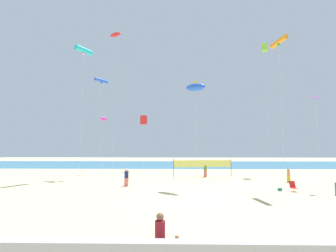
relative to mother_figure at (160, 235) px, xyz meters
name	(u,v)px	position (x,y,z in m)	size (l,w,h in m)	color
ground_plane	(188,198)	(1.69, 9.46, -0.88)	(120.00, 120.00, 0.00)	#D1BC89
ocean_band	(178,164)	(1.69, 41.41, -0.88)	(120.00, 20.00, 0.01)	teal
mother_figure	(160,235)	(0.00, 0.00, 0.00)	(0.38, 0.38, 1.65)	#7A3872
toddler_figure	(177,247)	(0.61, -0.01, -0.40)	(0.20, 0.20, 0.90)	#99B28C
beachgoer_coral_shirt	(289,175)	(13.50, 17.47, -0.07)	(0.35, 0.35, 1.52)	gold
beachgoer_olive_shirt	(205,169)	(4.79, 21.69, 0.08)	(0.41, 0.41, 1.81)	#EA7260
beachgoer_navy_shirt	(126,177)	(-4.19, 14.59, 0.07)	(0.41, 0.41, 1.78)	#EA7260
folding_beach_chair	(293,186)	(11.26, 12.31, -0.42)	(0.52, 0.65, 0.89)	red
volleyball_net	(203,164)	(4.43, 21.50, 0.75)	(7.72, 1.02, 2.40)	#4C4C51
beach_handbag	(280,189)	(10.15, 12.51, -0.75)	(0.34, 0.17, 0.27)	#19727A
kite_cyan_tube	(84,50)	(-11.05, 19.63, 15.52)	(1.81, 2.41, 16.80)	silver
kite_magenta_inflatable	(104,119)	(-10.04, 25.49, 7.27)	(1.14, 1.44, 8.54)	silver
kite_red_inflatable	(115,35)	(-7.97, 23.56, 19.61)	(1.73, 0.58, 21.04)	silver
kite_lime_box	(265,48)	(14.83, 25.59, 18.35)	(0.87, 0.87, 19.85)	silver
kite_orange_tube	(279,42)	(10.81, 12.85, 13.21)	(0.83, 2.21, 14.38)	silver
kite_blue_tube	(101,81)	(-9.08, 21.01, 11.89)	(1.51, 1.79, 13.04)	silver
kite_blue_inflatable	(195,87)	(2.83, 14.19, 9.14)	(2.30, 2.10, 10.65)	silver
kite_violet_diamond	(316,99)	(14.33, 13.30, 7.64)	(0.60, 0.59, 8.88)	silver
kite_red_box	(144,120)	(-4.42, 29.42, 7.53)	(1.24, 1.24, 9.15)	silver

